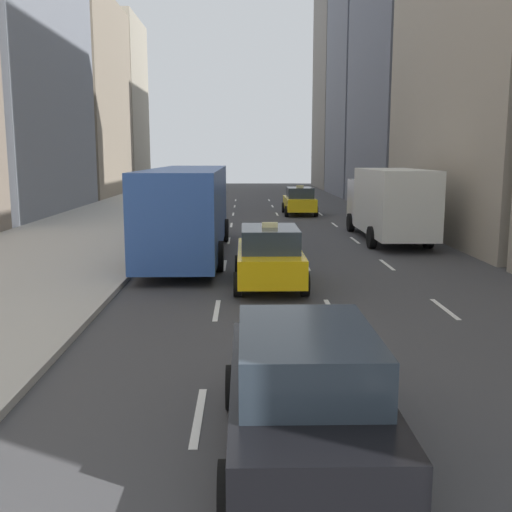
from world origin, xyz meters
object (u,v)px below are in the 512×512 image
object	(u,v)px
taxi_second	(269,256)
sedan_black_near	(304,391)
city_bus	(188,208)
box_truck	(388,202)
taxi_lead	(299,201)

from	to	relation	value
taxi_second	sedan_black_near	xyz separation A→B (m)	(0.00, -9.93, -0.01)
sedan_black_near	city_bus	size ratio (longest dim) A/B	0.39
sedan_black_near	box_truck	world-z (taller)	box_truck
city_bus	sedan_black_near	bearing A→B (deg)	-79.65
sedan_black_near	box_truck	xyz separation A→B (m)	(5.60, 19.06, 0.84)
taxi_lead	sedan_black_near	xyz separation A→B (m)	(-2.80, -30.85, -0.01)
city_bus	box_truck	distance (m)	9.18
taxi_lead	taxi_second	size ratio (longest dim) A/B	1.00
sedan_black_near	taxi_second	bearing A→B (deg)	90.00
box_truck	taxi_second	bearing A→B (deg)	-121.54
city_bus	box_truck	bearing A→B (deg)	23.57
taxi_lead	box_truck	world-z (taller)	box_truck
box_truck	city_bus	bearing A→B (deg)	-156.43
taxi_lead	taxi_second	distance (m)	21.10
taxi_lead	sedan_black_near	world-z (taller)	taxi_lead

